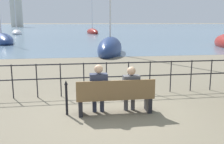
{
  "coord_description": "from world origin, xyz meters",
  "views": [
    {
      "loc": [
        -0.99,
        -6.0,
        2.29
      ],
      "look_at": [
        0.0,
        0.5,
        0.97
      ],
      "focal_mm": 40.0,
      "sensor_mm": 36.0,
      "label": 1
    }
  ],
  "objects_px": {
    "seated_person_left": "(99,87)",
    "sailboat_5": "(92,32)",
    "park_bench": "(115,97)",
    "harbor_lighthouse": "(16,5)",
    "closed_umbrella": "(66,96)",
    "sailboat_4": "(17,33)",
    "sailboat_0": "(110,48)",
    "seated_person_right": "(131,87)",
    "sailboat_3": "(2,40)"
  },
  "relations": [
    {
      "from": "seated_person_left",
      "to": "sailboat_5",
      "type": "bearing_deg",
      "value": 86.01
    },
    {
      "from": "park_bench",
      "to": "harbor_lighthouse",
      "type": "xyz_separation_m",
      "value": [
        -28.23,
        123.44,
        10.16
      ]
    },
    {
      "from": "seated_person_left",
      "to": "sailboat_5",
      "type": "xyz_separation_m",
      "value": [
        3.16,
        45.3,
        -0.33
      ]
    },
    {
      "from": "park_bench",
      "to": "closed_umbrella",
      "type": "distance_m",
      "value": 1.22
    },
    {
      "from": "sailboat_4",
      "to": "harbor_lighthouse",
      "type": "bearing_deg",
      "value": 92.75
    },
    {
      "from": "sailboat_0",
      "to": "harbor_lighthouse",
      "type": "height_order",
      "value": "harbor_lighthouse"
    },
    {
      "from": "harbor_lighthouse",
      "to": "seated_person_left",
      "type": "bearing_deg",
      "value": -77.29
    },
    {
      "from": "seated_person_left",
      "to": "seated_person_right",
      "type": "xyz_separation_m",
      "value": [
        0.83,
        0.0,
        -0.03
      ]
    },
    {
      "from": "park_bench",
      "to": "seated_person_right",
      "type": "relative_size",
      "value": 1.63
    },
    {
      "from": "seated_person_left",
      "to": "sailboat_3",
      "type": "xyz_separation_m",
      "value": [
        -8.55,
        23.39,
        -0.34
      ]
    },
    {
      "from": "sailboat_4",
      "to": "sailboat_0",
      "type": "bearing_deg",
      "value": -76.37
    },
    {
      "from": "park_bench",
      "to": "seated_person_left",
      "type": "distance_m",
      "value": 0.49
    },
    {
      "from": "sailboat_0",
      "to": "sailboat_5",
      "type": "height_order",
      "value": "sailboat_0"
    },
    {
      "from": "sailboat_3",
      "to": "sailboat_0",
      "type": "bearing_deg",
      "value": -67.78
    },
    {
      "from": "park_bench",
      "to": "seated_person_right",
      "type": "distance_m",
      "value": 0.48
    },
    {
      "from": "sailboat_5",
      "to": "seated_person_right",
      "type": "bearing_deg",
      "value": -101.81
    },
    {
      "from": "park_bench",
      "to": "closed_umbrella",
      "type": "height_order",
      "value": "park_bench"
    },
    {
      "from": "sailboat_3",
      "to": "sailboat_4",
      "type": "relative_size",
      "value": 1.33
    },
    {
      "from": "park_bench",
      "to": "sailboat_4",
      "type": "bearing_deg",
      "value": 104.86
    },
    {
      "from": "closed_umbrella",
      "to": "sailboat_5",
      "type": "xyz_separation_m",
      "value": [
        3.96,
        45.27,
        -0.13
      ]
    },
    {
      "from": "seated_person_right",
      "to": "sailboat_3",
      "type": "bearing_deg",
      "value": 111.83
    },
    {
      "from": "seated_person_right",
      "to": "sailboat_0",
      "type": "relative_size",
      "value": 0.09
    },
    {
      "from": "seated_person_right",
      "to": "sailboat_4",
      "type": "relative_size",
      "value": 0.15
    },
    {
      "from": "park_bench",
      "to": "sailboat_0",
      "type": "height_order",
      "value": "sailboat_0"
    },
    {
      "from": "closed_umbrella",
      "to": "sailboat_3",
      "type": "height_order",
      "value": "sailboat_3"
    },
    {
      "from": "park_bench",
      "to": "closed_umbrella",
      "type": "bearing_deg",
      "value": 174.86
    },
    {
      "from": "park_bench",
      "to": "sailboat_5",
      "type": "relative_size",
      "value": 0.17
    },
    {
      "from": "park_bench",
      "to": "sailboat_5",
      "type": "xyz_separation_m",
      "value": [
        2.74,
        45.38,
        -0.07
      ]
    },
    {
      "from": "sailboat_0",
      "to": "sailboat_3",
      "type": "bearing_deg",
      "value": 147.96
    },
    {
      "from": "seated_person_left",
      "to": "sailboat_4",
      "type": "relative_size",
      "value": 0.16
    },
    {
      "from": "sailboat_0",
      "to": "sailboat_4",
      "type": "distance_m",
      "value": 34.89
    },
    {
      "from": "sailboat_3",
      "to": "sailboat_4",
      "type": "height_order",
      "value": "sailboat_3"
    },
    {
      "from": "seated_person_left",
      "to": "sailboat_4",
      "type": "bearing_deg",
      "value": 104.39
    },
    {
      "from": "seated_person_left",
      "to": "sailboat_5",
      "type": "relative_size",
      "value": 0.11
    },
    {
      "from": "harbor_lighthouse",
      "to": "park_bench",
      "type": "bearing_deg",
      "value": -77.12
    },
    {
      "from": "seated_person_left",
      "to": "closed_umbrella",
      "type": "xyz_separation_m",
      "value": [
        -0.8,
        0.03,
        -0.2
      ]
    },
    {
      "from": "closed_umbrella",
      "to": "sailboat_3",
      "type": "xyz_separation_m",
      "value": [
        -7.75,
        23.36,
        -0.14
      ]
    },
    {
      "from": "sailboat_4",
      "to": "sailboat_3",
      "type": "bearing_deg",
      "value": -91.31
    },
    {
      "from": "seated_person_left",
      "to": "sailboat_5",
      "type": "distance_m",
      "value": 45.41
    },
    {
      "from": "seated_person_left",
      "to": "harbor_lighthouse",
      "type": "xyz_separation_m",
      "value": [
        -27.81,
        123.36,
        9.9
      ]
    },
    {
      "from": "seated_person_right",
      "to": "sailboat_4",
      "type": "xyz_separation_m",
      "value": [
        -12.21,
        44.37,
        -0.36
      ]
    },
    {
      "from": "closed_umbrella",
      "to": "sailboat_5",
      "type": "bearing_deg",
      "value": 85.0
    },
    {
      "from": "park_bench",
      "to": "closed_umbrella",
      "type": "relative_size",
      "value": 2.19
    },
    {
      "from": "park_bench",
      "to": "sailboat_4",
      "type": "distance_m",
      "value": 45.99
    },
    {
      "from": "sailboat_4",
      "to": "harbor_lighthouse",
      "type": "distance_m",
      "value": 81.33
    },
    {
      "from": "harbor_lighthouse",
      "to": "sailboat_4",
      "type": "bearing_deg",
      "value": -78.25
    },
    {
      "from": "seated_person_left",
      "to": "seated_person_right",
      "type": "bearing_deg",
      "value": 0.24
    },
    {
      "from": "park_bench",
      "to": "sailboat_3",
      "type": "distance_m",
      "value": 25.12
    },
    {
      "from": "park_bench",
      "to": "seated_person_right",
      "type": "xyz_separation_m",
      "value": [
        0.41,
        0.08,
        0.22
      ]
    },
    {
      "from": "seated_person_right",
      "to": "sailboat_3",
      "type": "distance_m",
      "value": 25.2
    }
  ]
}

